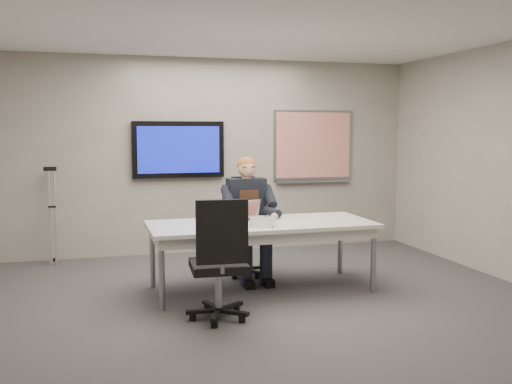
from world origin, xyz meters
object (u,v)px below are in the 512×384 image
object	(u,v)px
conference_table	(261,230)
office_chair_far	(244,247)
office_chair_near	(219,283)
seated_person	(250,231)
laptop	(250,215)

from	to	relation	value
conference_table	office_chair_far	world-z (taller)	office_chair_far
office_chair_near	seated_person	bearing A→B (deg)	-112.64
conference_table	office_chair_near	world-z (taller)	office_chair_near
seated_person	laptop	bearing A→B (deg)	-107.80
conference_table	laptop	size ratio (longest dim) A/B	7.02
office_chair_far	seated_person	distance (m)	0.36
office_chair_far	conference_table	bearing A→B (deg)	-93.57
office_chair_near	laptop	distance (m)	1.34
conference_table	seated_person	xyz separation A→B (m)	(0.00, 0.47, -0.09)
conference_table	office_chair_near	size ratio (longest dim) A/B	2.13
conference_table	laptop	bearing A→B (deg)	107.58
conference_table	office_chair_near	xyz separation A→B (m)	(-0.67, -0.89, -0.31)
conference_table	office_chair_far	bearing A→B (deg)	89.65
office_chair_far	laptop	xyz separation A→B (m)	(-0.07, -0.52, 0.47)
office_chair_far	office_chair_near	bearing A→B (deg)	-115.98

